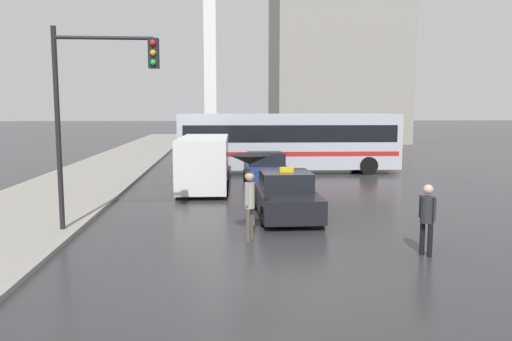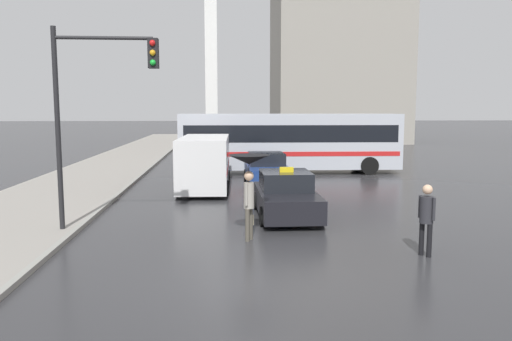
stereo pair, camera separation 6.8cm
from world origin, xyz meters
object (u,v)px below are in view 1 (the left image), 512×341
(pedestrian_with_umbrella, at_px, (250,170))
(traffic_light, at_px, (97,93))
(pedestrian_man, at_px, (427,214))
(city_bus, at_px, (288,140))
(sedan_red, at_px, (266,171))
(ambulance_van, at_px, (204,160))
(taxi, at_px, (286,196))

(pedestrian_with_umbrella, distance_m, traffic_light, 4.70)
(pedestrian_man, bearing_deg, city_bus, 154.32)
(sedan_red, relative_size, traffic_light, 0.78)
(pedestrian_with_umbrella, xyz_separation_m, pedestrian_man, (4.08, -1.75, -0.85))
(ambulance_van, distance_m, pedestrian_with_umbrella, 8.83)
(ambulance_van, bearing_deg, pedestrian_with_umbrella, 101.21)
(pedestrian_with_umbrella, distance_m, pedestrian_man, 4.52)
(sedan_red, bearing_deg, city_bus, -109.72)
(traffic_light, bearing_deg, sedan_red, 57.02)
(ambulance_van, relative_size, pedestrian_with_umbrella, 2.55)
(sedan_red, distance_m, traffic_light, 10.54)
(taxi, relative_size, traffic_light, 0.73)
(traffic_light, bearing_deg, city_bus, 61.45)
(sedan_red, height_order, city_bus, city_bus)
(ambulance_van, xyz_separation_m, traffic_light, (-2.69, -7.57, 2.63))
(pedestrian_man, bearing_deg, taxi, -178.93)
(city_bus, distance_m, pedestrian_with_umbrella, 14.64)
(pedestrian_man, relative_size, traffic_light, 0.30)
(taxi, height_order, traffic_light, traffic_light)
(sedan_red, relative_size, ambulance_van, 0.76)
(pedestrian_with_umbrella, bearing_deg, city_bus, 14.05)
(ambulance_van, height_order, city_bus, city_bus)
(pedestrian_man, bearing_deg, traffic_light, -138.67)
(sedan_red, distance_m, pedestrian_man, 11.63)
(city_bus, distance_m, traffic_light, 15.15)
(city_bus, xyz_separation_m, pedestrian_with_umbrella, (-3.08, -14.31, 0.07))
(pedestrian_man, xyz_separation_m, traffic_light, (-8.17, 2.88, 2.88))
(city_bus, relative_size, pedestrian_man, 7.02)
(sedan_red, height_order, pedestrian_with_umbrella, pedestrian_with_umbrella)
(sedan_red, distance_m, ambulance_van, 2.97)
(ambulance_van, distance_m, city_bus, 7.20)
(taxi, xyz_separation_m, pedestrian_with_umbrella, (-1.37, -2.87, 1.20))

